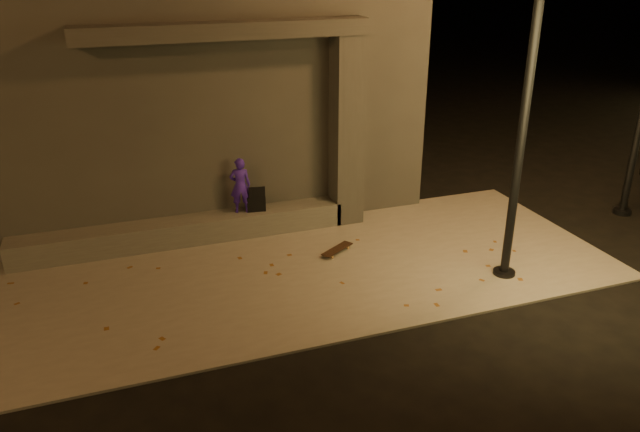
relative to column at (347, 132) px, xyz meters
name	(u,v)px	position (x,y,z in m)	size (l,w,h in m)	color
ground	(332,337)	(-1.70, -3.75, -1.84)	(120.00, 120.00, 0.00)	black
sidewalk	(290,272)	(-1.70, -1.75, -1.82)	(11.00, 4.40, 0.04)	slate
building	(179,75)	(-2.70, 2.74, 0.77)	(9.00, 5.10, 5.22)	#3D3937
ledge	(183,231)	(-3.20, 0.00, -1.58)	(6.00, 0.55, 0.45)	#524F4B
column	(347,132)	(0.00, 0.00, 0.00)	(0.55, 0.55, 3.60)	#3D3937
canopy	(225,30)	(-2.20, 0.05, 1.94)	(5.00, 0.70, 0.28)	#3D3937
skateboarder	(240,185)	(-2.10, 0.00, -0.82)	(0.38, 0.25, 1.05)	#3619A6
backpack	(256,202)	(-1.82, 0.00, -1.18)	(0.38, 0.28, 0.49)	black
skateboard	(337,249)	(-0.70, -1.37, -1.74)	(0.70, 0.54, 0.08)	black
street_lamp_0	(535,36)	(1.63, -3.04, 2.03)	(0.36, 0.36, 6.79)	black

